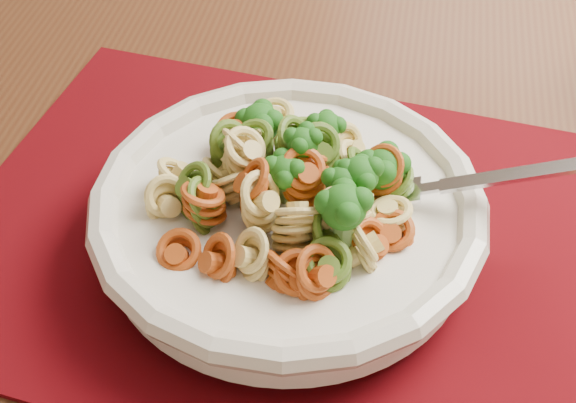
{
  "coord_description": "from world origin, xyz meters",
  "views": [
    {
      "loc": [
        -0.66,
        -1.14,
        1.17
      ],
      "look_at": [
        -0.67,
        -0.78,
        0.81
      ],
      "focal_mm": 50.0,
      "sensor_mm": 36.0,
      "label": 1
    }
  ],
  "objects": [
    {
      "name": "pasta_bowl",
      "position": [
        -0.67,
        -0.78,
        0.8
      ],
      "size": [
        0.26,
        0.26,
        0.05
      ],
      "color": "silver",
      "rests_on": "placemat"
    },
    {
      "name": "dining_table",
      "position": [
        -0.67,
        -0.66,
        0.67
      ],
      "size": [
        1.55,
        1.12,
        0.77
      ],
      "rotation": [
        0.0,
        0.0,
        -0.15
      ],
      "color": "#482814",
      "rests_on": "ground"
    },
    {
      "name": "pasta_broccoli_heap",
      "position": [
        -0.67,
        -0.78,
        0.82
      ],
      "size": [
        0.22,
        0.22,
        0.06
      ],
      "primitive_type": null,
      "color": "tan",
      "rests_on": "pasta_bowl"
    },
    {
      "name": "fork",
      "position": [
        -0.6,
        -0.77,
        0.82
      ],
      "size": [
        0.18,
        0.05,
        0.08
      ],
      "primitive_type": null,
      "rotation": [
        0.0,
        -0.35,
        -0.12
      ],
      "color": "silver",
      "rests_on": "pasta_bowl"
    },
    {
      "name": "placemat",
      "position": [
        -0.68,
        -0.77,
        0.77
      ],
      "size": [
        0.5,
        0.44,
        0.0
      ],
      "primitive_type": "cube",
      "rotation": [
        0.0,
        0.0,
        -0.27
      ],
      "color": "#4D0306",
      "rests_on": "dining_table"
    }
  ]
}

